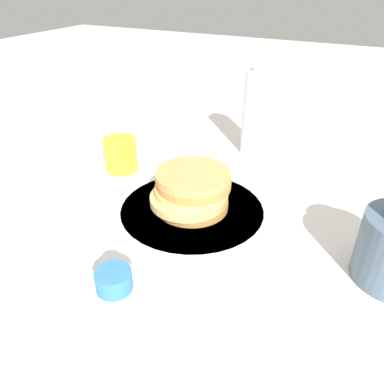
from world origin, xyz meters
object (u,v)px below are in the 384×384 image
object	(u,v)px
plate	(192,210)
water_bottle_mid	(124,350)
pancake_stack	(191,191)
water_bottle_near	(256,113)
juice_glass	(121,155)

from	to	relation	value
plate	water_bottle_mid	distance (m)	0.37
pancake_stack	water_bottle_near	xyz separation A→B (m)	(-0.01, -0.31, 0.05)
juice_glass	water_bottle_mid	xyz separation A→B (m)	(-0.33, 0.43, 0.05)
plate	water_bottle_mid	size ratio (longest dim) A/B	1.55
pancake_stack	water_bottle_mid	distance (m)	0.36
water_bottle_near	pancake_stack	bearing A→B (deg)	87.28
plate	water_bottle_near	bearing A→B (deg)	-92.25
water_bottle_near	water_bottle_mid	bearing A→B (deg)	97.78
water_bottle_near	water_bottle_mid	xyz separation A→B (m)	(-0.09, 0.66, -0.01)
pancake_stack	water_bottle_near	distance (m)	0.31
plate	pancake_stack	xyz separation A→B (m)	(0.00, -0.00, 0.04)
juice_glass	water_bottle_mid	size ratio (longest dim) A/B	0.40
plate	pancake_stack	distance (m)	0.04
plate	juice_glass	distance (m)	0.24
plate	pancake_stack	size ratio (longest dim) A/B	1.95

